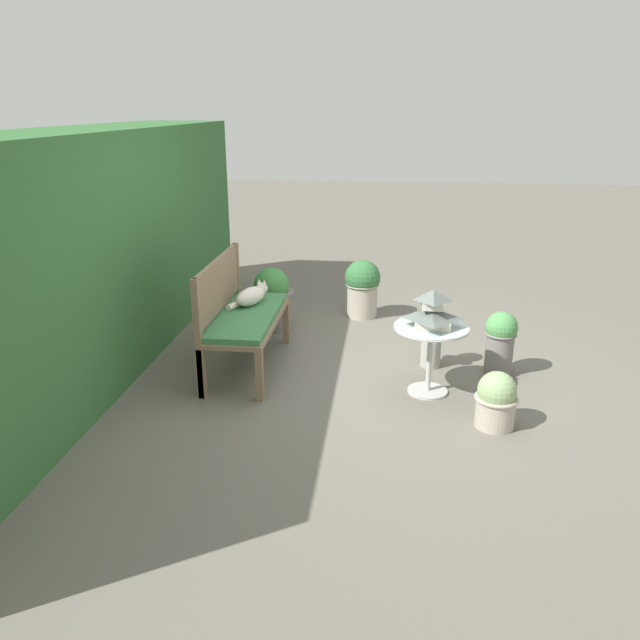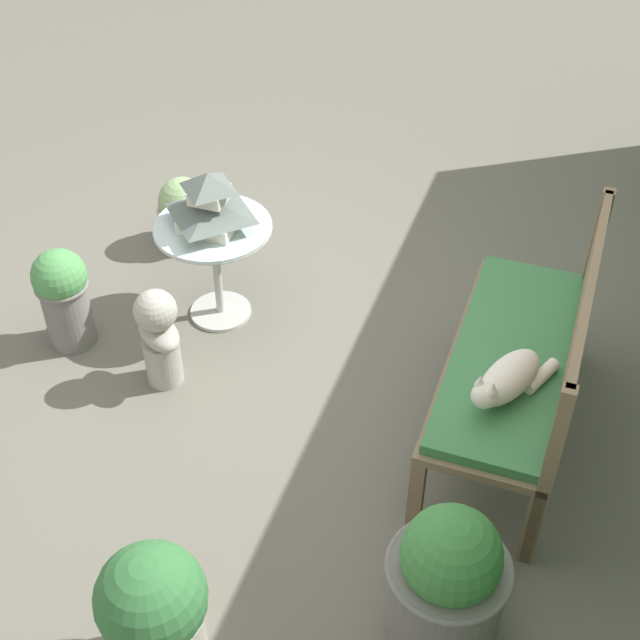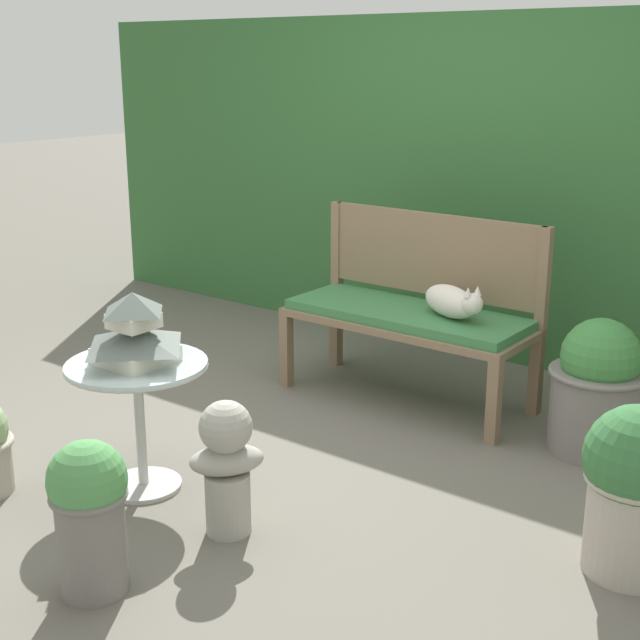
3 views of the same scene
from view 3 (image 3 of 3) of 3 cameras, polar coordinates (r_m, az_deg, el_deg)
The scene contains 11 objects.
ground at distance 4.39m, azimuth -2.94°, elevation -8.39°, with size 30.00×30.00×0.00m, color #666056.
foliage_hedge_back at distance 6.07m, azimuth 11.99°, elevation 8.66°, with size 6.40×1.02×2.10m, color #336633.
garden_bench at distance 4.89m, azimuth 5.59°, elevation -0.11°, with size 1.38×0.54×0.52m.
bench_backrest at distance 5.03m, azimuth 7.20°, elevation 3.51°, with size 1.38×0.06×1.02m.
cat at distance 4.73m, azimuth 8.47°, elevation 1.17°, with size 0.44×0.34×0.21m.
patio_table at distance 3.94m, azimuth -11.57°, elevation -4.45°, with size 0.61×0.61×0.59m.
pagoda_birdhouse at distance 3.85m, azimuth -11.79°, elevation -0.82°, with size 0.38×0.38×0.31m.
garden_bust at distance 3.58m, azimuth -5.99°, elevation -9.05°, with size 0.32×0.34×0.56m.
potted_plant_path_edge at distance 3.29m, azimuth -14.53°, elevation -11.74°, with size 0.28×0.28×0.58m.
potted_plant_bench_left at distance 3.49m, azimuth 19.59°, elevation -9.97°, with size 0.40×0.40×0.66m.
potted_plant_hedge_corner at distance 4.47m, azimuth 17.35°, elevation -4.23°, with size 0.48×0.48×0.67m.
Camera 3 is at (2.60, -3.02, 1.85)m, focal length 50.00 mm.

